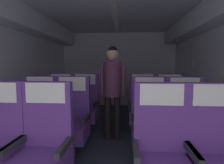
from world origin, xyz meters
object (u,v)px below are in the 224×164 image
(seat_a_right_window, at_px, (162,155))
(seat_b_left_window, at_px, (38,120))
(seat_a_left_aisle, at_px, (43,149))
(seat_c_left_aisle, at_px, (85,107))
(seat_b_left_aisle, at_px, (71,121))
(seat_b_right_aisle, at_px, (185,124))
(seat_c_right_window, at_px, (142,108))
(seat_c_left_window, at_px, (60,107))
(seat_c_right_aisle, at_px, (170,109))
(flight_attendant, at_px, (113,83))
(seat_b_right_window, at_px, (149,123))
(seat_a_right_aisle, at_px, (217,156))

(seat_a_right_window, xyz_separation_m, seat_b_left_window, (-1.61, 0.88, 0.00))
(seat_a_left_aisle, bearing_deg, seat_c_left_aisle, 90.03)
(seat_a_right_window, distance_m, seat_b_left_aisle, 1.41)
(seat_b_right_aisle, distance_m, seat_c_right_window, 1.00)
(seat_a_right_window, distance_m, seat_c_left_window, 2.36)
(seat_c_right_aisle, relative_size, flight_attendant, 0.70)
(seat_c_right_aisle, bearing_deg, seat_b_right_aisle, -90.10)
(seat_c_right_window, height_order, flight_attendant, flight_attendant)
(seat_c_left_window, bearing_deg, seat_b_left_window, -90.12)
(seat_b_left_aisle, xyz_separation_m, seat_b_right_window, (1.12, 0.01, 0.00))
(seat_c_left_window, bearing_deg, seat_b_right_window, -27.55)
(seat_b_left_window, xyz_separation_m, seat_b_right_aisle, (2.09, -0.02, 0.00))
(seat_b_right_window, bearing_deg, seat_b_right_aisle, -2.67)
(seat_a_right_aisle, relative_size, seat_b_left_window, 1.00)
(seat_a_right_aisle, distance_m, seat_a_right_window, 0.48)
(seat_a_right_aisle, height_order, seat_c_right_aisle, same)
(seat_a_right_window, bearing_deg, seat_c_left_window, 132.94)
(seat_c_right_aisle, xyz_separation_m, seat_c_right_window, (-0.50, 0.01, 0.00))
(seat_b_right_window, relative_size, seat_c_right_window, 1.00)
(seat_a_right_window, distance_m, seat_b_right_aisle, 0.99)
(seat_b_right_aisle, bearing_deg, seat_a_right_aisle, -90.43)
(flight_attendant, bearing_deg, seat_b_right_aisle, -16.89)
(seat_a_left_aisle, xyz_separation_m, seat_b_right_window, (1.12, 0.87, 0.00))
(seat_b_right_window, distance_m, seat_c_right_window, 0.84)
(seat_a_right_aisle, height_order, seat_b_right_window, same)
(seat_a_right_window, bearing_deg, seat_b_left_aisle, 141.92)
(seat_c_right_aisle, bearing_deg, seat_c_left_aisle, 179.60)
(seat_a_right_window, distance_m, seat_b_left_window, 1.83)
(seat_b_left_window, height_order, seat_b_left_aisle, same)
(seat_a_right_window, bearing_deg, seat_a_right_aisle, 0.94)
(seat_a_right_window, xyz_separation_m, seat_b_right_window, (0.00, 0.88, 0.00))
(flight_attendant, bearing_deg, seat_a_right_aisle, -43.42)
(seat_a_left_aisle, height_order, seat_c_right_window, same)
(seat_a_right_aisle, distance_m, seat_c_right_aisle, 1.72)
(seat_a_right_aisle, height_order, seat_b_left_window, same)
(seat_b_left_aisle, xyz_separation_m, flight_attendant, (0.56, 0.51, 0.51))
(seat_c_right_window, relative_size, flight_attendant, 0.70)
(seat_a_right_aisle, relative_size, seat_b_left_aisle, 1.00)
(seat_b_right_aisle, distance_m, flight_attendant, 1.27)
(seat_a_right_window, xyz_separation_m, seat_b_right_aisle, (0.49, 0.86, 0.00))
(seat_c_right_window, bearing_deg, seat_c_right_aisle, -0.67)
(seat_a_left_aisle, height_order, seat_b_left_aisle, same)
(seat_c_right_aisle, distance_m, seat_c_right_window, 0.50)
(seat_c_right_aisle, bearing_deg, flight_attendant, -161.78)
(seat_c_right_window, bearing_deg, seat_a_right_window, -89.54)
(seat_b_left_window, bearing_deg, seat_c_right_window, 28.11)
(seat_a_right_window, distance_m, seat_c_left_aisle, 2.06)
(seat_b_right_aisle, relative_size, seat_c_left_aisle, 1.00)
(seat_b_left_aisle, distance_m, flight_attendant, 0.91)
(seat_b_left_window, xyz_separation_m, seat_c_left_window, (0.00, 0.85, 0.00))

